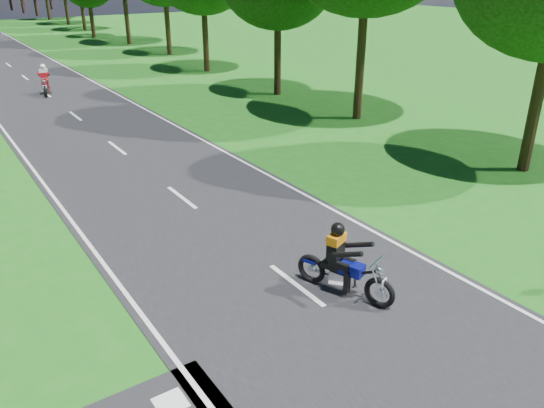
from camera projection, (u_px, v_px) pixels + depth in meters
ground at (357, 332)px, 10.37m from camera, size 160.00×160.00×0.00m
rider_near_blue at (345, 261)px, 11.22m from camera, size 1.32×2.10×1.66m
rider_far_red at (45, 80)px, 29.63m from camera, size 1.14×2.09×1.66m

